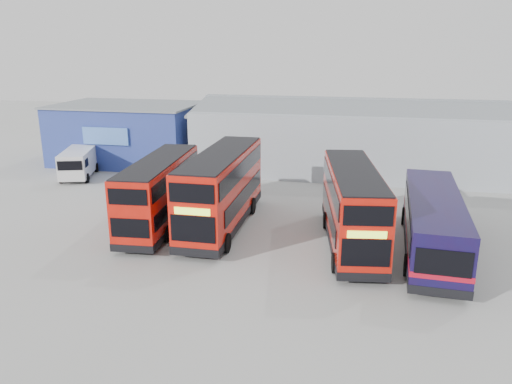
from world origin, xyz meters
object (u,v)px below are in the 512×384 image
maintenance_shed (382,138)px  single_decker_blue (433,225)px  office_block (128,133)px  double_decker_left (160,193)px  double_decker_centre (222,191)px  panel_van (78,162)px  double_decker_right (352,208)px

maintenance_shed → single_decker_blue: 18.10m
office_block → double_decker_left: (9.17, -15.13, -0.62)m
office_block → double_decker_centre: (12.70, -14.53, -0.40)m
single_decker_blue → panel_van: 27.28m
double_decker_right → single_decker_blue: 4.04m
office_block → double_decker_right: (20.04, -15.82, -0.53)m
office_block → single_decker_blue: 28.87m
double_decker_centre → single_decker_blue: double_decker_centre is taller
double_decker_centre → office_block: bearing=131.1°
office_block → single_decker_blue: (24.04, -15.94, -1.10)m
office_block → double_decker_centre: size_ratio=1.19×
office_block → maintenance_shed: size_ratio=0.40×
double_decker_right → office_block: bearing=133.4°
maintenance_shed → panel_van: size_ratio=5.68×
double_decker_centre → double_decker_right: (7.34, -1.29, -0.12)m
double_decker_left → double_decker_centre: double_decker_centre is taller
double_decker_left → panel_van: bearing=-44.5°
double_decker_left → double_decker_right: (10.87, -0.70, 0.09)m
office_block → panel_van: size_ratio=2.29×
double_decker_left → double_decker_right: size_ratio=0.95×
office_block → double_decker_left: 17.70m
single_decker_blue → double_decker_centre: bearing=-4.1°
maintenance_shed → double_decker_right: bearing=-96.3°
double_decker_centre → double_decker_left: bearing=-170.4°
office_block → panel_van: 6.44m
double_decker_left → single_decker_blue: double_decker_left is taller
panel_van → double_decker_right: bearing=-41.8°
maintenance_shed → panel_van: maintenance_shed is taller
office_block → double_decker_left: size_ratio=1.30×
single_decker_blue → office_block: bearing=-30.5°
office_block → panel_van: (-1.41, -6.13, -1.35)m
panel_van → single_decker_blue: bearing=-38.6°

